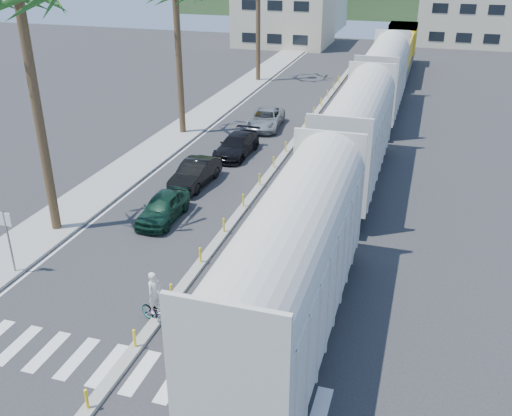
{
  "coord_description": "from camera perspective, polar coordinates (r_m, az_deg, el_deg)",
  "views": [
    {
      "loc": [
        8.67,
        -14.91,
        12.97
      ],
      "look_at": [
        1.85,
        7.26,
        2.0
      ],
      "focal_mm": 40.0,
      "sensor_mm": 36.0,
      "label": 1
    }
  ],
  "objects": [
    {
      "name": "cyclist",
      "position": [
        21.54,
        -9.78,
        -9.89
      ],
      "size": [
        1.81,
        2.22,
        2.2
      ],
      "rotation": [
        0.0,
        0.0,
        1.21
      ],
      "color": "#9EA0A5",
      "rests_on": "ground"
    },
    {
      "name": "ground",
      "position": [
        21.58,
        -10.67,
        -12.15
      ],
      "size": [
        140.0,
        140.0,
        0.0
      ],
      "primitive_type": "plane",
      "color": "#28282B",
      "rests_on": "ground"
    },
    {
      "name": "car_rear",
      "position": [
        43.47,
        0.96,
        8.91
      ],
      "size": [
        3.15,
        5.4,
        1.39
      ],
      "primitive_type": "imported",
      "rotation": [
        0.0,
        0.0,
        0.08
      ],
      "color": "#9D9FA2",
      "rests_on": "ground"
    },
    {
      "name": "street_sign",
      "position": [
        25.73,
        -23.61,
        -2.28
      ],
      "size": [
        0.6,
        0.08,
        3.0
      ],
      "color": "slate",
      "rests_on": "ground"
    },
    {
      "name": "freight_train",
      "position": [
        38.22,
        11.13,
        9.58
      ],
      "size": [
        3.0,
        60.94,
        5.85
      ],
      "color": "beige",
      "rests_on": "ground"
    },
    {
      "name": "sidewalk",
      "position": [
        45.32,
        -6.0,
        8.65
      ],
      "size": [
        3.0,
        90.0,
        0.15
      ],
      "primitive_type": "cube",
      "color": "gray",
      "rests_on": "ground"
    },
    {
      "name": "rails",
      "position": [
        44.97,
        11.8,
        8.06
      ],
      "size": [
        1.56,
        100.0,
        0.06
      ],
      "color": "black",
      "rests_on": "ground"
    },
    {
      "name": "lane_markings",
      "position": [
        43.33,
        1.85,
        7.89
      ],
      "size": [
        9.42,
        90.0,
        0.01
      ],
      "color": "silver",
      "rests_on": "ground"
    },
    {
      "name": "car_lead",
      "position": [
        29.19,
        -9.26,
        0.1
      ],
      "size": [
        1.85,
        4.18,
        1.4
      ],
      "primitive_type": "imported",
      "rotation": [
        0.0,
        0.0,
        0.02
      ],
      "color": "#103021",
      "rests_on": "ground"
    },
    {
      "name": "car_second",
      "position": [
        33.13,
        -6.09,
        3.48
      ],
      "size": [
        2.0,
        4.58,
        1.45
      ],
      "primitive_type": "imported",
      "rotation": [
        0.0,
        0.0,
        -0.05
      ],
      "color": "black",
      "rests_on": "ground"
    },
    {
      "name": "buildings",
      "position": [
        88.29,
        7.61,
        19.52
      ],
      "size": [
        38.0,
        27.0,
        10.0
      ],
      "color": "#C2B99A",
      "rests_on": "ground"
    },
    {
      "name": "car_third",
      "position": [
        37.71,
        -1.95,
        6.3
      ],
      "size": [
        2.35,
        4.94,
        1.38
      ],
      "primitive_type": "imported",
      "rotation": [
        0.0,
        0.0,
        -0.04
      ],
      "color": "black",
      "rests_on": "ground"
    },
    {
      "name": "median",
      "position": [
        38.17,
        2.96,
        5.55
      ],
      "size": [
        0.45,
        60.0,
        0.85
      ],
      "color": "gray",
      "rests_on": "ground"
    },
    {
      "name": "crosswalk",
      "position": [
        20.24,
        -13.3,
        -15.34
      ],
      "size": [
        14.0,
        2.2,
        0.01
      ],
      "primitive_type": "cube",
      "color": "silver",
      "rests_on": "ground"
    }
  ]
}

